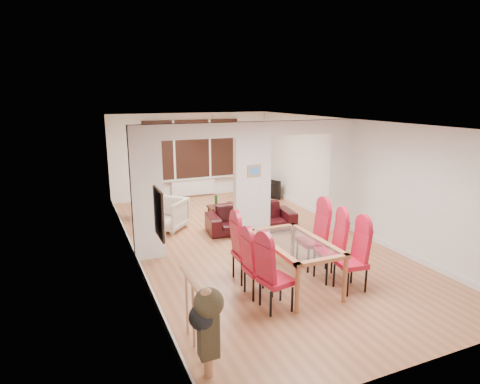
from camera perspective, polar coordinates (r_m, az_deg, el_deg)
floor at (r=8.83m, az=1.68°, el=-7.12°), size 5.00×9.00×0.01m
room_walls at (r=8.45m, az=1.75°, el=1.15°), size 5.00×9.00×2.60m
divider_wall at (r=8.45m, az=1.75°, el=1.15°), size 5.00×0.18×2.60m
bay_window_blinds at (r=12.53m, az=-6.83°, el=6.07°), size 3.00×0.08×1.80m
radiator at (r=12.70m, az=-6.63°, el=0.68°), size 1.40×0.08×0.50m
pendant_light at (r=11.47m, az=-3.84°, el=8.72°), size 0.36×0.36×0.36m
stair_newel at (r=5.15m, az=-6.50°, el=-16.47°), size 0.40×1.20×1.10m
wall_poster at (r=5.41m, az=-11.49°, el=-3.03°), size 0.04×0.52×0.67m
pillar_photo at (r=8.31m, az=2.04°, el=3.04°), size 0.30×0.03×0.25m
dining_table at (r=6.85m, az=7.77°, el=-10.01°), size 0.95×1.68×0.79m
dining_chair_la at (r=6.05m, az=5.19°, el=-11.67°), size 0.51×0.51×1.09m
dining_chair_lb at (r=6.44m, az=2.66°, el=-10.32°), size 0.42×0.42×1.03m
dining_chair_lc at (r=6.91m, az=1.05°, el=-8.15°), size 0.46×0.46×1.12m
dining_chair_ra at (r=6.82m, az=15.52°, el=-9.07°), size 0.49×0.49×1.10m
dining_chair_rb at (r=7.11m, az=12.73°, el=-7.89°), size 0.53×0.53×1.12m
dining_chair_rc at (r=7.52m, az=10.24°, el=-6.38°), size 0.49×0.49×1.16m
sofa at (r=9.50m, az=1.56°, el=-3.66°), size 2.16×1.05×0.61m
armchair at (r=9.67m, az=-10.37°, el=-3.12°), size 1.15×1.15×0.75m
person at (r=10.46m, az=-13.69°, el=1.21°), size 0.79×0.62×1.89m
television at (r=12.47m, az=3.60°, el=0.49°), size 1.01×0.51×0.59m
coffee_table at (r=10.89m, az=-2.00°, el=-2.46°), size 0.97×0.51×0.22m
bottle at (r=10.83m, az=-3.42°, el=-1.12°), size 0.08×0.08×0.30m
bowl at (r=10.98m, az=-1.26°, el=-1.57°), size 0.22×0.22×0.05m
shoes at (r=8.54m, az=1.25°, el=-7.46°), size 0.25×0.27×0.11m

